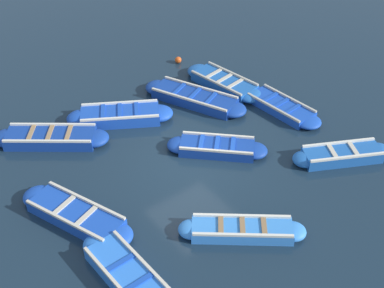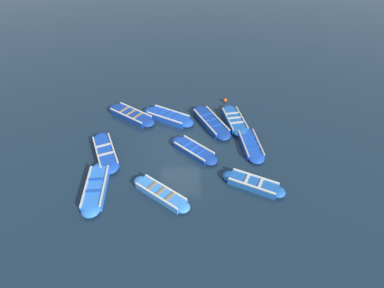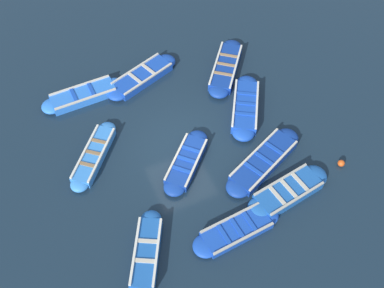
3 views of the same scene
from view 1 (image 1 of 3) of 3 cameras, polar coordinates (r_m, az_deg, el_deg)
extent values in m
plane|color=#162838|center=(16.81, 0.25, -1.78)|extent=(120.00, 120.00, 0.00)
cube|color=navy|center=(18.02, -14.83, 0.62)|extent=(2.88, 2.53, 0.37)
ellipsoid|color=navy|center=(17.70, -10.34, 0.61)|extent=(1.30, 1.29, 0.37)
ellipsoid|color=navy|center=(18.45, -19.14, 0.63)|extent=(1.30, 1.29, 0.37)
cube|color=silver|center=(18.25, -14.64, 2.04)|extent=(2.28, 1.78, 0.07)
cube|color=silver|center=(17.55, -15.26, 0.30)|extent=(2.28, 1.78, 0.07)
cube|color=#9E7A51|center=(17.75, -13.04, 1.15)|extent=(0.64, 0.78, 0.04)
cube|color=#9E7A51|center=(17.91, -14.94, 1.14)|extent=(0.64, 0.78, 0.04)
cube|color=#9E7A51|center=(18.08, -16.80, 1.14)|extent=(0.64, 0.78, 0.04)
cube|color=navy|center=(19.39, 0.27, 4.90)|extent=(2.19, 3.21, 0.36)
ellipsoid|color=navy|center=(18.83, 4.40, 3.68)|extent=(1.24, 1.26, 0.36)
ellipsoid|color=navy|center=(20.05, -3.61, 6.03)|extent=(1.24, 1.26, 0.36)
cube|color=beige|center=(19.62, 0.92, 6.07)|extent=(1.31, 2.77, 0.07)
cube|color=beige|center=(18.93, -0.39, 4.77)|extent=(1.31, 2.77, 0.07)
cube|color=#1947B7|center=(19.03, 2.01, 4.89)|extent=(0.87, 0.49, 0.04)
cube|color=#1947B7|center=(19.28, 0.28, 5.40)|extent=(0.87, 0.49, 0.04)
cube|color=#1947B7|center=(19.55, -1.41, 5.89)|extent=(0.87, 0.49, 0.04)
cube|color=#3884E0|center=(14.49, 5.36, -9.16)|extent=(2.58, 2.29, 0.32)
ellipsoid|color=#3884E0|center=(14.65, 10.68, -9.15)|extent=(1.02, 1.01, 0.32)
ellipsoid|color=#3884E0|center=(14.46, -0.03, -9.08)|extent=(1.02, 1.01, 0.32)
cube|color=silver|center=(14.59, 5.34, -7.64)|extent=(2.11, 1.71, 0.07)
cube|color=silver|center=(14.12, 5.47, -9.64)|extent=(2.11, 1.71, 0.07)
cube|color=olive|center=(14.42, 7.69, -8.68)|extent=(0.53, 0.62, 0.04)
cube|color=olive|center=(14.36, 5.40, -8.67)|extent=(0.53, 0.62, 0.04)
cube|color=olive|center=(14.33, 3.09, -8.65)|extent=(0.53, 0.62, 0.04)
cube|color=#1947B7|center=(19.25, 9.45, 3.94)|extent=(1.18, 2.51, 0.28)
ellipsoid|color=#1947B7|center=(18.68, 12.28, 2.36)|extent=(0.97, 1.00, 0.28)
ellipsoid|color=#1947B7|center=(19.89, 6.78, 5.42)|extent=(0.97, 1.00, 0.28)
cube|color=#B2AD9E|center=(19.46, 10.35, 4.86)|extent=(0.29, 2.38, 0.07)
cube|color=#B2AD9E|center=(18.86, 8.62, 3.90)|extent=(0.29, 2.38, 0.07)
cube|color=#1947B7|center=(18.91, 10.68, 3.69)|extent=(0.86, 0.21, 0.04)
cube|color=#1947B7|center=(19.17, 9.50, 4.35)|extent=(0.86, 0.21, 0.04)
cube|color=#1947B7|center=(19.43, 8.34, 4.98)|extent=(0.86, 0.21, 0.04)
cube|color=navy|center=(17.08, 2.69, -0.40)|extent=(2.32, 2.30, 0.33)
ellipsoid|color=navy|center=(17.06, 6.64, -0.70)|extent=(1.19, 1.19, 0.33)
ellipsoid|color=navy|center=(17.18, -1.24, -0.09)|extent=(1.19, 1.19, 0.33)
cube|color=beige|center=(17.28, 2.83, 0.96)|extent=(1.71, 1.67, 0.07)
cube|color=beige|center=(16.63, 2.58, -0.73)|extent=(1.71, 1.67, 0.07)
cube|color=#1947B7|center=(16.95, 4.39, -0.04)|extent=(0.66, 0.67, 0.04)
cube|color=#1947B7|center=(16.96, 2.70, 0.09)|extent=(0.66, 0.67, 0.04)
cube|color=#1947B7|center=(17.00, 1.02, 0.22)|extent=(0.66, 0.67, 0.04)
cube|color=#1E59AD|center=(17.39, 15.71, -1.15)|extent=(2.54, 1.84, 0.36)
ellipsoid|color=#1E59AD|center=(17.90, 19.28, -0.71)|extent=(1.03, 1.02, 0.36)
ellipsoid|color=#1E59AD|center=(16.95, 11.95, -1.61)|extent=(1.03, 1.02, 0.36)
cube|color=silver|center=(17.52, 15.38, 0.14)|extent=(2.16, 1.17, 0.07)
cube|color=silver|center=(17.01, 16.30, -1.36)|extent=(2.16, 1.17, 0.07)
cube|color=beige|center=(17.41, 16.86, -0.51)|extent=(0.45, 0.70, 0.04)
cube|color=beige|center=(17.13, 14.77, -0.76)|extent=(0.45, 0.70, 0.04)
cube|color=blue|center=(13.48, -6.63, -13.98)|extent=(1.08, 2.77, 0.36)
ellipsoid|color=blue|center=(14.27, -9.78, -10.55)|extent=(0.92, 0.95, 0.36)
cube|color=beige|center=(13.45, -5.12, -12.52)|extent=(0.20, 2.68, 0.07)
cube|color=beige|center=(13.18, -8.32, -14.32)|extent=(0.20, 2.68, 0.07)
cube|color=#1947B7|center=(13.11, -5.71, -14.50)|extent=(0.85, 0.18, 0.04)
cube|color=#1947B7|center=(13.54, -7.64, -12.44)|extent=(0.85, 0.18, 0.04)
cube|color=#1947B7|center=(15.14, -12.26, -7.44)|extent=(1.91, 2.95, 0.35)
ellipsoid|color=#1947B7|center=(14.43, -8.10, -9.62)|extent=(1.17, 1.19, 0.35)
ellipsoid|color=#1947B7|center=(15.93, -15.99, -5.43)|extent=(1.17, 1.19, 0.35)
cube|color=beige|center=(15.21, -11.24, -5.88)|extent=(1.05, 2.58, 0.07)
cube|color=beige|center=(14.78, -13.53, -7.88)|extent=(1.05, 2.58, 0.07)
cube|color=beige|center=(14.79, -11.22, -7.51)|extent=(0.85, 0.44, 0.04)
cube|color=beige|center=(15.22, -13.47, -6.32)|extent=(0.85, 0.44, 0.04)
cube|color=#1E59AD|center=(20.33, 3.45, 6.53)|extent=(1.42, 2.64, 0.35)
ellipsoid|color=#1E59AD|center=(19.67, 6.22, 5.19)|extent=(1.09, 1.12, 0.35)
ellipsoid|color=#1E59AD|center=(21.04, 0.85, 7.77)|extent=(1.09, 1.12, 0.35)
cube|color=#B2AD9E|center=(20.54, 4.35, 7.52)|extent=(0.47, 2.44, 0.07)
cube|color=#B2AD9E|center=(19.91, 2.57, 6.54)|extent=(0.47, 2.44, 0.07)
cube|color=beige|center=(19.94, 4.63, 6.45)|extent=(0.92, 0.28, 0.04)
cube|color=beige|center=(20.23, 3.47, 7.01)|extent=(0.92, 0.28, 0.04)
cube|color=beige|center=(20.53, 2.34, 7.54)|extent=(0.92, 0.28, 0.04)
cube|color=#1947B7|center=(18.59, -7.66, 3.00)|extent=(2.83, 2.24, 0.40)
ellipsoid|color=#1947B7|center=(18.59, -3.53, 3.28)|extent=(1.31, 1.30, 0.40)
ellipsoid|color=#1947B7|center=(18.70, -11.77, 2.69)|extent=(1.31, 1.30, 0.40)
cube|color=silver|center=(18.85, -7.73, 4.39)|extent=(2.31, 1.41, 0.07)
cube|color=silver|center=(18.07, -7.71, 2.76)|extent=(2.31, 1.41, 0.07)
cube|color=#1947B7|center=(18.46, -5.95, 3.68)|extent=(0.58, 0.84, 0.04)
cube|color=#1947B7|center=(18.47, -7.72, 3.55)|extent=(0.58, 0.84, 0.04)
cube|color=#1947B7|center=(18.50, -9.48, 3.42)|extent=(0.58, 0.84, 0.04)
sphere|color=#E05119|center=(21.92, -1.49, 8.95)|extent=(0.27, 0.27, 0.27)
camera|label=2|loc=(8.66, 76.71, 14.42)|focal=28.00mm
camera|label=3|loc=(19.25, 44.73, 41.00)|focal=42.00mm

